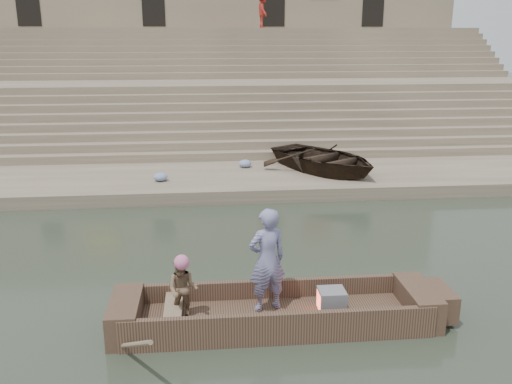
{
  "coord_description": "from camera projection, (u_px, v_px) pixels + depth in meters",
  "views": [
    {
      "loc": [
        0.77,
        -9.37,
        4.89
      ],
      "look_at": [
        1.9,
        2.49,
        1.4
      ],
      "focal_mm": 38.01,
      "sensor_mm": 36.0,
      "label": 1
    }
  ],
  "objects": [
    {
      "name": "rowboat_trim",
      "position": [
        287.0,
        309.0,
        9.39
      ],
      "size": [
        6.04,
        2.63,
        1.77
      ],
      "color": "brown",
      "rests_on": "ground"
    },
    {
      "name": "lower_landing",
      "position": [
        183.0,
        182.0,
        17.84
      ],
      "size": [
        32.0,
        4.0,
        0.4
      ],
      "primitive_type": "cube",
      "color": "gray",
      "rests_on": "ground"
    },
    {
      "name": "building_wall",
      "position": [
        190.0,
        22.0,
        33.99
      ],
      "size": [
        32.0,
        5.07,
        11.2
      ],
      "color": "gray",
      "rests_on": "ground"
    },
    {
      "name": "main_rowboat",
      "position": [
        275.0,
        319.0,
        9.44
      ],
      "size": [
        5.0,
        1.3,
        0.22
      ],
      "primitive_type": "cube",
      "color": "brown",
      "rests_on": "ground"
    },
    {
      "name": "pedestrian",
      "position": [
        263.0,
        10.0,
        29.55
      ],
      "size": [
        0.8,
        1.24,
        1.82
      ],
      "primitive_type": "imported",
      "rotation": [
        0.0,
        0.0,
        1.68
      ],
      "color": "maroon",
      "rests_on": "upper_landing"
    },
    {
      "name": "rowing_man",
      "position": [
        183.0,
        289.0,
        9.09
      ],
      "size": [
        0.6,
        0.51,
        1.1
      ],
      "primitive_type": "imported",
      "rotation": [
        0.0,
        0.0,
        -0.2
      ],
      "color": "#2A7F52",
      "rests_on": "main_rowboat"
    },
    {
      "name": "upper_landing",
      "position": [
        190.0,
        75.0,
        31.02
      ],
      "size": [
        32.0,
        3.0,
        5.2
      ],
      "primitive_type": "cube",
      "color": "gray",
      "rests_on": "ground"
    },
    {
      "name": "television",
      "position": [
        331.0,
        300.0,
        9.44
      ],
      "size": [
        0.46,
        0.42,
        0.4
      ],
      "color": "slate",
      "rests_on": "main_rowboat"
    },
    {
      "name": "mid_landing",
      "position": [
        187.0,
        113.0,
        24.67
      ],
      "size": [
        32.0,
        3.0,
        2.8
      ],
      "primitive_type": "cube",
      "color": "gray",
      "rests_on": "ground"
    },
    {
      "name": "beached_rowboat",
      "position": [
        324.0,
        159.0,
        18.26
      ],
      "size": [
        4.86,
        5.24,
        0.88
      ],
      "primitive_type": "imported",
      "rotation": [
        0.0,
        0.0,
        0.57
      ],
      "color": "#2D2116",
      "rests_on": "lower_landing"
    },
    {
      "name": "ground",
      "position": [
        169.0,
        302.0,
        10.26
      ],
      "size": [
        120.0,
        120.0,
        0.0
      ],
      "primitive_type": "plane",
      "color": "#293225",
      "rests_on": "ground"
    },
    {
      "name": "cloth_bundles",
      "position": [
        98.0,
        175.0,
        17.39
      ],
      "size": [
        12.09,
        2.24,
        0.26
      ],
      "color": "#3F5999",
      "rests_on": "lower_landing"
    },
    {
      "name": "ghat_steps",
      "position": [
        188.0,
        100.0,
        26.17
      ],
      "size": [
        32.0,
        11.0,
        5.2
      ],
      "color": "gray",
      "rests_on": "ground"
    },
    {
      "name": "standing_man",
      "position": [
        267.0,
        260.0,
        9.3
      ],
      "size": [
        0.78,
        0.63,
        1.87
      ],
      "primitive_type": "imported",
      "rotation": [
        0.0,
        0.0,
        3.44
      ],
      "color": "navy",
      "rests_on": "main_rowboat"
    }
  ]
}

